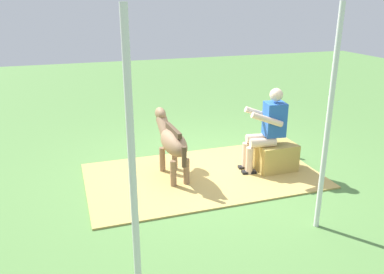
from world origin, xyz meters
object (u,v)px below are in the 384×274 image
Objects in this scene: person_seated at (267,127)px; tent_pole_right at (133,176)px; soda_bottle at (291,149)px; tent_pole_left at (328,124)px; hay_bale at (275,157)px; pony_standing at (172,141)px.

tent_pole_right is at bearing 43.08° from person_seated.
tent_pole_left is at bearing 66.20° from soda_bottle.
hay_bale is 1.97m from tent_pole_left.
pony_standing reaches higher than hay_bale.
hay_bale is 0.53m from person_seated.
pony_standing is 0.52× the size of tent_pole_right.
hay_bale is 0.46× the size of person_seated.
tent_pole_left is at bearing 83.83° from person_seated.
person_seated is at bearing 27.95° from soda_bottle.
pony_standing is at bearing 2.95° from soda_bottle.
tent_pole_right reaches higher than soda_bottle.
pony_standing reaches higher than soda_bottle.
hay_bale reaches higher than soda_bottle.
tent_pole_left is at bearing -163.98° from tent_pole_right.
tent_pole_right reaches higher than hay_bale.
hay_bale is at bearing -101.76° from tent_pole_left.
tent_pole_right is (1.02, 2.57, 0.71)m from pony_standing.
soda_bottle is at bearing -144.43° from hay_bale.
pony_standing is (1.60, -0.28, 0.35)m from hay_bale.
hay_bale is at bearing 174.06° from person_seated.
soda_bottle is at bearing -139.83° from tent_pole_right.
tent_pole_right is at bearing 68.38° from pony_standing.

